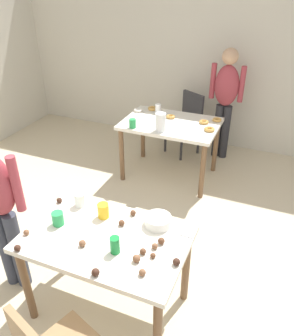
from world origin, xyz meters
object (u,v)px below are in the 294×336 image
person_adult_far (226,95)px  pitcher_far (161,122)px  dining_table_near (106,248)px  dining_table_far (170,130)px  soda_can (115,245)px  chair_far_table (187,120)px  mixing_bowl (158,221)px

person_adult_far → pitcher_far: (-0.52, -1.06, -0.05)m
dining_table_near → dining_table_far: size_ratio=1.01×
dining_table_far → soda_can: 2.25m
chair_far_table → mixing_bowl: size_ratio=4.42×
dining_table_far → mixing_bowl: 1.93m
dining_table_near → soda_can: soda_can is taller
dining_table_near → chair_far_table: chair_far_table is taller
dining_table_far → mixing_bowl: size_ratio=5.86×
mixing_bowl → dining_table_near: bearing=-138.6°
soda_can → dining_table_near: bearing=141.4°
dining_table_near → soda_can: 0.24m
chair_far_table → soda_can: soda_can is taller
dining_table_near → soda_can: bearing=-38.6°
pitcher_far → person_adult_far: bearing=63.7°
dining_table_near → chair_far_table: bearing=95.0°
chair_far_table → mixing_bowl: chair_far_table is taller
chair_far_table → soda_can: 3.00m
dining_table_far → mixing_bowl: mixing_bowl is taller
dining_table_far → person_adult_far: person_adult_far is taller
mixing_bowl → dining_table_far: bearing=106.4°
dining_table_far → person_adult_far: (0.49, 0.78, 0.26)m
person_adult_far → mixing_bowl: (0.05, -2.63, -0.12)m
dining_table_far → person_adult_far: bearing=57.6°
dining_table_far → pitcher_far: 0.35m
dining_table_far → soda_can: size_ratio=9.45×
dining_table_near → pitcher_far: (-0.27, 1.83, 0.21)m
mixing_bowl → soda_can: soda_can is taller
dining_table_near → pitcher_far: pitcher_far is taller
dining_table_far → soda_can: soda_can is taller
dining_table_far → person_adult_far: size_ratio=0.76×
person_adult_far → pitcher_far: person_adult_far is taller
mixing_bowl → soda_can: bearing=-113.9°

